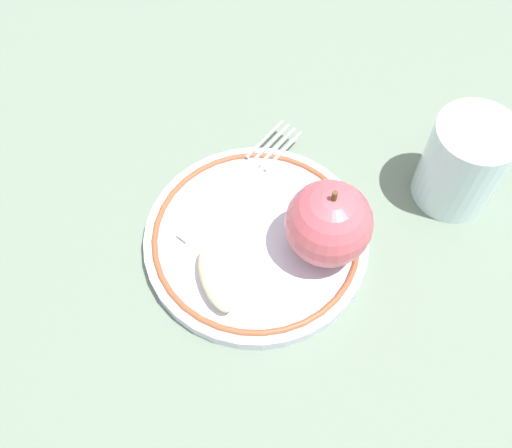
% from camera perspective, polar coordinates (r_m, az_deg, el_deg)
% --- Properties ---
extents(ground_plane, '(2.00, 2.00, 0.00)m').
position_cam_1_polar(ground_plane, '(0.55, 2.03, -2.86)').
color(ground_plane, slate).
extents(plate, '(0.21, 0.21, 0.02)m').
position_cam_1_polar(plate, '(0.54, 0.00, -1.52)').
color(plate, silver).
rests_on(plate, ground_plane).
extents(apple_red_whole, '(0.08, 0.08, 0.09)m').
position_cam_1_polar(apple_red_whole, '(0.50, 7.27, 0.04)').
color(apple_red_whole, '#C1515C').
rests_on(apple_red_whole, plate).
extents(apple_slice_front, '(0.05, 0.07, 0.02)m').
position_cam_1_polar(apple_slice_front, '(0.51, -4.18, -5.03)').
color(apple_slice_front, beige).
rests_on(apple_slice_front, plate).
extents(fork, '(0.17, 0.06, 0.00)m').
position_cam_1_polar(fork, '(0.56, -1.94, 4.14)').
color(fork, silver).
rests_on(fork, plate).
extents(drinking_glass, '(0.08, 0.08, 0.10)m').
position_cam_1_polar(drinking_glass, '(0.58, 20.04, 5.73)').
color(drinking_glass, silver).
rests_on(drinking_glass, ground_plane).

